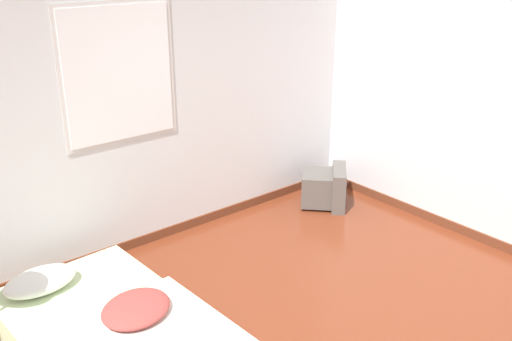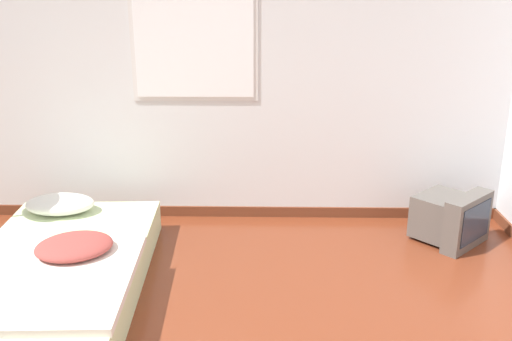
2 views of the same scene
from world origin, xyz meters
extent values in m
cube|color=silver|center=(0.00, 2.44, 1.30)|extent=(7.39, 0.06, 2.60)
cube|color=brown|center=(0.00, 2.40, 0.04)|extent=(7.39, 0.02, 0.09)
cube|color=silver|center=(-0.04, 2.41, 1.59)|extent=(1.01, 0.01, 1.15)
cube|color=white|center=(-0.04, 2.40, 1.59)|extent=(0.94, 0.01, 1.08)
cube|color=beige|center=(-0.82, 1.17, 0.12)|extent=(1.16, 1.95, 0.24)
ellipsoid|color=white|center=(-1.04, 1.89, 0.31)|extent=(0.53, 0.36, 0.14)
ellipsoid|color=#993D38|center=(-0.69, 1.13, 0.33)|extent=(0.60, 0.56, 0.11)
cube|color=#56514C|center=(1.90, 2.01, 0.19)|extent=(0.51, 0.51, 0.33)
cube|color=#56514C|center=(2.06, 1.85, 0.21)|extent=(0.45, 0.44, 0.41)
cube|color=#283342|center=(2.10, 1.80, 0.22)|extent=(0.30, 0.29, 0.30)
camera|label=1|loc=(-2.08, -1.81, 2.57)|focal=40.00mm
camera|label=2|loc=(0.54, -2.14, 1.93)|focal=40.00mm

